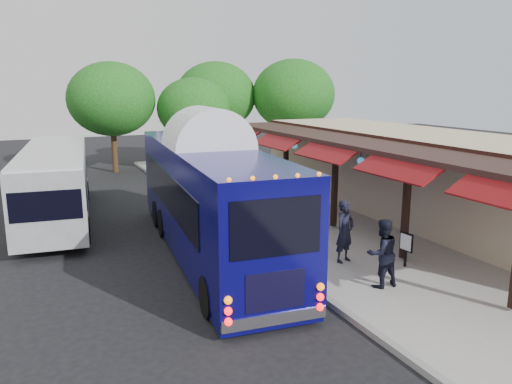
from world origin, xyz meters
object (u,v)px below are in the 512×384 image
city_bus (56,180)px  ped_a (345,231)px  ped_c (295,207)px  ped_b (382,253)px  ped_d (246,203)px  coach_bus (209,193)px  sign_board (406,244)px

city_bus → ped_a: size_ratio=5.78×
ped_a → ped_c: size_ratio=1.16×
city_bus → ped_c: 10.15m
ped_b → ped_d: (-0.81, 7.52, -0.15)m
ped_b → ped_c: ped_b is taller
coach_bus → ped_c: size_ratio=7.29×
coach_bus → ped_b: coach_bus is taller
city_bus → ped_c: size_ratio=6.72×
coach_bus → city_bus: (-4.39, 6.93, -0.43)m
ped_a → ped_b: size_ratio=1.03×
coach_bus → ped_a: (3.44, -2.88, -0.96)m
ped_c → coach_bus: bearing=3.0°
coach_bus → sign_board: 6.45m
coach_bus → ped_d: size_ratio=7.59×
ped_c → sign_board: (1.07, -5.01, -0.12)m
ped_a → ped_b: bearing=-113.2°
ped_c → sign_board: ped_c is taller
ped_c → ped_d: ped_c is taller
coach_bus → city_bus: bearing=127.5°
sign_board → ped_a: bearing=134.3°
city_bus → ped_b: (7.63, -11.88, -0.55)m
coach_bus → ped_b: (3.24, -4.95, -0.98)m
ped_c → ped_b: bearing=73.0°
city_bus → ped_a: city_bus is taller
sign_board → city_bus: bearing=122.8°
city_bus → sign_board: (9.27, -10.95, -0.79)m
city_bus → ped_d: 8.12m
ped_b → ped_d: size_ratio=1.18×
ped_a → ped_d: 5.55m
ped_a → ped_d: bearing=82.7°
coach_bus → ped_d: (2.43, 2.57, -1.13)m
ped_c → ped_a: bearing=73.0°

